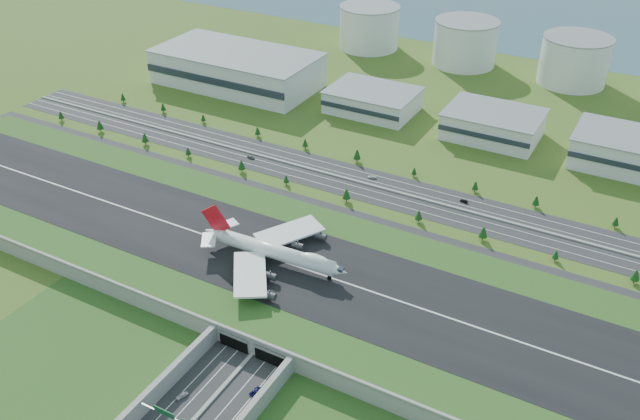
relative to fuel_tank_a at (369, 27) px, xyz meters
The scene contains 18 objects.
ground 332.88m from the fuel_tank_a, 68.84° to the right, with size 1200.00×1200.00×0.00m, color #355119.
airfield_deck 332.76m from the fuel_tank_a, 68.84° to the right, with size 520.00×100.00×9.20m.
north_expressway 246.84m from the fuel_tank_a, 60.83° to the right, with size 560.00×36.00×0.12m, color #28282B.
tree_row 251.00m from the fuel_tank_a, 59.66° to the right, with size 496.40×48.44×7.98m.
hangar_west 134.72m from the fuel_tank_a, 111.80° to the right, with size 120.00×60.00×25.00m, color silver.
hangar_mid_a 134.54m from the fuel_tank_a, 63.43° to the right, with size 58.00×42.00×15.00m, color silver.
hangar_mid_b 188.43m from the fuel_tank_a, 39.61° to the right, with size 58.00×42.00×17.00m, color silver.
hangar_mid_c 255.13m from the fuel_tank_a, 28.07° to the right, with size 58.00×42.00×19.00m, color silver.
fuel_tank_a is the anchor object (origin of this frame).
fuel_tank_b 85.00m from the fuel_tank_a, ahead, with size 50.00×50.00×35.00m, color silver.
fuel_tank_c 170.00m from the fuel_tank_a, ahead, with size 50.00×50.00×35.00m, color silver.
bay_water 208.82m from the fuel_tank_a, 54.78° to the left, with size 1200.00×260.00×0.06m, color #385B6B.
boeing_747 328.28m from the fuel_tank_a, 72.15° to the right, with size 74.62×70.43×23.06m.
car_0 406.34m from the fuel_tank_a, 74.38° to the right, with size 2.03×5.05×1.72m, color silver.
car_2 398.92m from the fuel_tank_a, 70.61° to the right, with size 2.49×5.40×1.50m, color #0E0F47.
car_4 222.38m from the fuel_tank_a, 83.36° to the right, with size 2.00×4.97×1.69m, color slate.
car_5 259.53m from the fuel_tank_a, 52.95° to the right, with size 1.52×4.37×1.44m, color black.
car_7 230.61m from the fuel_tank_a, 64.06° to the right, with size 2.00×4.93×1.43m, color silver.
Camera 1 is at (119.40, -209.92, 193.42)m, focal length 38.00 mm.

